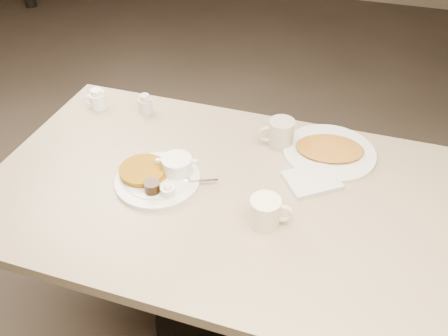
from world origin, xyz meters
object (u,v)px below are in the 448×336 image
(main_plate, at_px, (159,175))
(hash_plate, at_px, (329,151))
(coffee_mug_far, at_px, (280,133))
(diner_table, at_px, (222,225))
(creamer_left, at_px, (97,100))
(coffee_mug_near, at_px, (266,212))
(creamer_right, at_px, (145,105))

(main_plate, height_order, hash_plate, main_plate)
(coffee_mug_far, distance_m, hash_plate, 0.18)
(diner_table, bearing_deg, creamer_left, 153.70)
(coffee_mug_near, bearing_deg, hash_plate, 70.88)
(main_plate, bearing_deg, hash_plate, 31.17)
(coffee_mug_near, xyz_separation_m, creamer_left, (-0.77, 0.40, -0.01))
(main_plate, xyz_separation_m, coffee_mug_far, (0.33, 0.30, 0.03))
(diner_table, xyz_separation_m, coffee_mug_far, (0.12, 0.28, 0.22))
(coffee_mug_far, bearing_deg, main_plate, -137.23)
(creamer_left, xyz_separation_m, creamer_right, (0.20, 0.02, 0.00))
(creamer_left, bearing_deg, coffee_mug_near, -27.40)
(diner_table, distance_m, hash_plate, 0.45)
(main_plate, distance_m, creamer_left, 0.52)
(coffee_mug_far, distance_m, creamer_right, 0.54)
(coffee_mug_near, bearing_deg, creamer_right, 143.77)
(diner_table, bearing_deg, coffee_mug_far, 66.51)
(creamer_right, distance_m, hash_plate, 0.71)
(coffee_mug_near, bearing_deg, diner_table, 148.69)
(diner_table, bearing_deg, hash_plate, 43.52)
(creamer_left, height_order, hash_plate, creamer_left)
(hash_plate, bearing_deg, diner_table, -136.48)
(coffee_mug_near, distance_m, creamer_right, 0.72)
(creamer_left, bearing_deg, diner_table, -26.30)
(main_plate, bearing_deg, creamer_right, 121.44)
(main_plate, relative_size, creamer_right, 4.47)
(coffee_mug_far, bearing_deg, creamer_right, 175.23)
(coffee_mug_far, xyz_separation_m, creamer_right, (-0.54, 0.04, -0.01))
(diner_table, height_order, creamer_left, creamer_left)
(diner_table, xyz_separation_m, coffee_mug_near, (0.16, -0.10, 0.22))
(creamer_right, bearing_deg, coffee_mug_far, -4.77)
(coffee_mug_near, height_order, hash_plate, coffee_mug_near)
(diner_table, xyz_separation_m, creamer_right, (-0.42, 0.32, 0.21))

